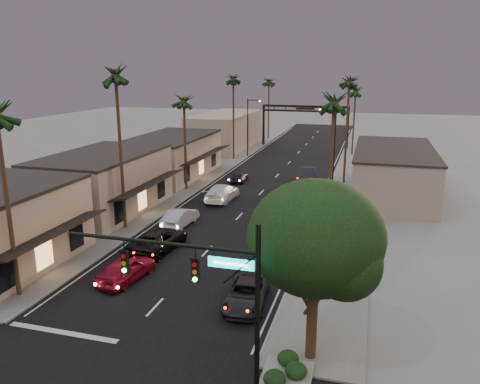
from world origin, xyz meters
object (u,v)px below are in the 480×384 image
Objects in this scene: palm_far at (269,79)px; curbside_near at (246,294)px; palm_ra at (335,97)px; palm_rc at (356,89)px; palm_ld at (233,76)px; oncoming_pickup at (158,240)px; oncoming_silver at (180,217)px; streetlight_right at (332,138)px; palm_lb at (115,70)px; oncoming_red at (126,269)px; traffic_signal at (212,283)px; corner_tree at (317,242)px; palm_lc at (184,97)px; streetlight_left at (249,123)px; arch at (305,115)px; curbside_black at (290,242)px; palm_rb at (350,78)px.

curbside_near is (13.35, -66.23, -10.75)m from palm_far.
palm_rc is (0.00, 40.00, -0.97)m from palm_ra.
oncoming_pickup is at bearing -82.36° from palm_ld.
palm_ra is 16.75m from oncoming_silver.
palm_lb is (-15.52, -23.00, 8.06)m from streetlight_right.
palm_lb is 3.04× the size of curbside_near.
oncoming_red is (-11.98, -11.21, -10.64)m from palm_ra.
palm_rc is 0.92× the size of palm_far.
traffic_signal is 0.97× the size of corner_tree.
palm_lc is at bearing -67.24° from oncoming_silver.
palm_ld is 35.47m from palm_ra.
arch is at bearing 60.03° from streetlight_left.
curbside_black is at bearing -70.73° from streetlight_left.
oncoming_silver is (-0.93, 11.23, -0.02)m from oncoming_red.
oncoming_pickup is 10.09m from curbside_black.
traffic_signal is 0.64× the size of palm_ra.
arch reaches higher than curbside_near.
palm_lb is (-14.29, 18.00, 8.30)m from traffic_signal.
corner_tree is at bearing 132.83° from oncoming_silver.
palm_rc is 2.59× the size of oncoming_red.
corner_tree reaches higher than oncoming_silver.
corner_tree is 14.85m from oncoming_red.
streetlight_right is 0.74× the size of palm_lc.
palm_rc is at bearing 67.73° from palm_lb.
arch is at bearing -43.95° from palm_far.
palm_rb reaches higher than streetlight_left.
traffic_signal is at bearing 143.47° from oncoming_red.
palm_lb is at bearing 128.44° from traffic_signal.
oncoming_pickup is 1.17× the size of curbside_near.
streetlight_left is 39.82m from curbside_black.
arch is 1.07× the size of palm_rb.
palm_far is at bearing 93.95° from streetlight_left.
palm_lc is 19.10m from palm_ld.
oncoming_silver is at bearing -70.31° from palm_lc.
palm_ld is 38.82m from oncoming_pickup.
oncoming_silver is at bearing 116.54° from traffic_signal.
palm_lc is at bearing -90.00° from palm_ld.
corner_tree is at bearing -74.03° from curbside_black.
palm_rc is at bearing -104.83° from oncoming_silver.
palm_ra is 2.26× the size of oncoming_pickup.
palm_lc reaches higher than oncoming_pickup.
palm_lb is at bearing -90.31° from palm_far.
traffic_signal is 0.95× the size of streetlight_left.
palm_rb is (15.52, -14.00, 7.09)m from streetlight_left.
curbside_black is (10.45, -3.36, -0.02)m from oncoming_silver.
palm_far is at bearing 116.43° from palm_rb.
palm_rc is at bearing 87.22° from traffic_signal.
streetlight_right is at bearing 89.91° from curbside_black.
palm_ld is (-1.68, -3.00, 7.09)m from streetlight_left.
palm_far is (0.30, 56.00, -1.94)m from palm_lb.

